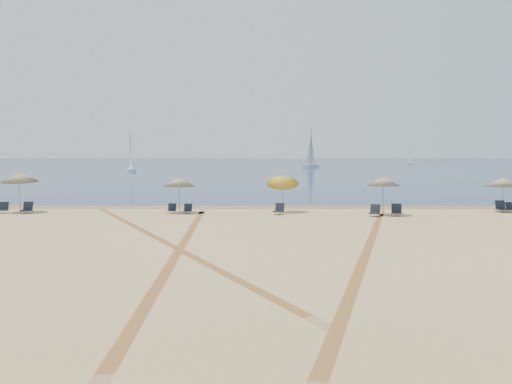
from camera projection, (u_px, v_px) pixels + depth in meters
ground at (251, 293)px, 14.89m from camera, size 160.00×160.00×0.00m
ocean at (259, 162)px, 239.36m from camera, size 500.00×500.00×0.00m
wet_sand at (256, 207)px, 38.83m from camera, size 500.00×500.00×0.00m
umbrella_1 at (20, 177)px, 35.31m from camera, size 2.30×2.34×2.55m
umbrella_2 at (179, 182)px, 35.00m from camera, size 2.07×2.07×2.25m
umbrella_3 at (282, 179)px, 35.35m from camera, size 2.05×2.11×2.70m
umbrella_4 at (383, 181)px, 33.72m from camera, size 1.95×1.95×2.37m
umbrella_5 at (503, 182)px, 35.58m from camera, size 2.31×2.31×2.22m
chair_2 at (3, 208)px, 34.75m from camera, size 0.69×0.77×0.68m
chair_3 at (27, 208)px, 34.51m from camera, size 0.63×0.73×0.72m
chair_4 at (172, 209)px, 34.64m from camera, size 0.50×0.59×0.60m
chair_5 at (188, 209)px, 34.63m from camera, size 0.51×0.59×0.59m
chair_6 at (279, 209)px, 34.02m from camera, size 0.76×0.82×0.68m
chair_7 at (375, 211)px, 32.98m from camera, size 0.80×0.86×0.70m
chair_8 at (397, 211)px, 33.20m from camera, size 0.72×0.80×0.72m
chair_9 at (501, 207)px, 35.19m from camera, size 0.66×0.76×0.74m
chair_10 at (510, 208)px, 35.50m from camera, size 0.66×0.72×0.61m
sailboat_0 at (311, 156)px, 148.84m from camera, size 4.95×6.81×10.22m
sailboat_1 at (409, 159)px, 193.70m from camera, size 1.88×4.36×6.31m
sailboat_2 at (131, 159)px, 114.74m from camera, size 3.24×5.69×8.25m
tire_tracks at (231, 243)px, 23.24m from camera, size 44.93×39.41×0.00m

